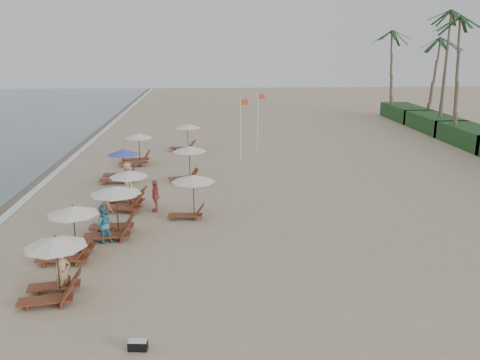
{
  "coord_description": "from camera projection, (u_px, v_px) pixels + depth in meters",
  "views": [
    {
      "loc": [
        -0.74,
        -18.84,
        8.65
      ],
      "look_at": [
        1.0,
        7.63,
        1.3
      ],
      "focal_mm": 37.33,
      "sensor_mm": 36.0,
      "label": 1
    }
  ],
  "objects": [
    {
      "name": "beachgoer_mid_b",
      "position": [
        107.0,
        207.0,
        24.55
      ],
      "size": [
        1.15,
        1.15,
        1.6
      ],
      "primitive_type": "imported",
      "rotation": [
        0.0,
        0.0,
        2.35
      ],
      "color": "#8A6346",
      "rests_on": "ground"
    },
    {
      "name": "beachgoer_mid_a",
      "position": [
        103.0,
        224.0,
        22.1
      ],
      "size": [
        1.02,
        0.9,
        1.74
      ],
      "primitive_type": "imported",
      "rotation": [
        0.0,
        0.0,
        3.47
      ],
      "color": "teal",
      "rests_on": "ground"
    },
    {
      "name": "lounger_station_4",
      "position": [
        119.0,
        167.0,
        31.89
      ],
      "size": [
        2.6,
        2.06,
        2.1
      ],
      "color": "brown",
      "rests_on": "ground"
    },
    {
      "name": "beachgoer_near",
      "position": [
        63.0,
        272.0,
        17.67
      ],
      "size": [
        0.67,
        0.61,
        1.55
      ],
      "primitive_type": "imported",
      "rotation": [
        0.0,
        0.0,
        0.55
      ],
      "color": "tan",
      "rests_on": "ground"
    },
    {
      "name": "flag_pole_near",
      "position": [
        241.0,
        126.0,
        36.72
      ],
      "size": [
        0.6,
        0.08,
        4.83
      ],
      "color": "silver",
      "rests_on": "ground"
    },
    {
      "name": "inland_station_0",
      "position": [
        191.0,
        190.0,
        25.06
      ],
      "size": [
        2.51,
        2.24,
        2.22
      ],
      "color": "brown",
      "rests_on": "ground"
    },
    {
      "name": "inland_station_2",
      "position": [
        185.0,
        135.0,
        40.74
      ],
      "size": [
        2.77,
        2.24,
        2.22
      ],
      "color": "brown",
      "rests_on": "ground"
    },
    {
      "name": "wet_sand_band",
      "position": [
        8.0,
        195.0,
        29.3
      ],
      "size": [
        3.2,
        140.0,
        0.01
      ],
      "primitive_type": "cube",
      "color": "#6B5E4C",
      "rests_on": "ground"
    },
    {
      "name": "lounger_station_5",
      "position": [
        136.0,
        150.0,
        36.25
      ],
      "size": [
        2.58,
        2.13,
        2.31
      ],
      "color": "brown",
      "rests_on": "ground"
    },
    {
      "name": "beachgoer_far_b",
      "position": [
        128.0,
        178.0,
        29.42
      ],
      "size": [
        0.76,
        1.01,
        1.85
      ],
      "primitive_type": "imported",
      "rotation": [
        0.0,
        0.0,
        1.36
      ],
      "color": "tan",
      "rests_on": "ground"
    },
    {
      "name": "duffel_bag",
      "position": [
        138.0,
        345.0,
        14.49
      ],
      "size": [
        0.58,
        0.33,
        0.31
      ],
      "color": "black",
      "rests_on": "ground"
    },
    {
      "name": "beachgoer_far_a",
      "position": [
        155.0,
        196.0,
        26.2
      ],
      "size": [
        0.46,
        1.02,
        1.71
      ],
      "primitive_type": "imported",
      "rotation": [
        0.0,
        0.0,
        4.76
      ],
      "color": "#C0504D",
      "rests_on": "ground"
    },
    {
      "name": "lounger_station_1",
      "position": [
        68.0,
        235.0,
        20.41
      ],
      "size": [
        2.58,
        2.1,
        2.27
      ],
      "color": "brown",
      "rests_on": "ground"
    },
    {
      "name": "lounger_station_0",
      "position": [
        52.0,
        268.0,
        17.11
      ],
      "size": [
        2.44,
        2.13,
        2.3
      ],
      "color": "brown",
      "rests_on": "ground"
    },
    {
      "name": "lounger_station_3",
      "position": [
        124.0,
        192.0,
        26.59
      ],
      "size": [
        2.71,
        2.45,
        2.12
      ],
      "color": "brown",
      "rests_on": "ground"
    },
    {
      "name": "foam_line",
      "position": [
        31.0,
        194.0,
        29.38
      ],
      "size": [
        0.5,
        140.0,
        0.02
      ],
      "primitive_type": "cube",
      "color": "white",
      "rests_on": "ground"
    },
    {
      "name": "ground",
      "position": [
        228.0,
        260.0,
        20.47
      ],
      "size": [
        160.0,
        160.0,
        0.0
      ],
      "primitive_type": "plane",
      "color": "tan",
      "rests_on": "ground"
    },
    {
      "name": "inland_station_1",
      "position": [
        187.0,
        158.0,
        31.99
      ],
      "size": [
        2.58,
        2.24,
        2.22
      ],
      "color": "brown",
      "rests_on": "ground"
    },
    {
      "name": "lounger_station_2",
      "position": [
        112.0,
        213.0,
        22.73
      ],
      "size": [
        2.7,
        2.31,
        2.39
      ],
      "color": "brown",
      "rests_on": "ground"
    },
    {
      "name": "flag_pole_far",
      "position": [
        258.0,
        119.0,
        40.12
      ],
      "size": [
        0.59,
        0.08,
        4.88
      ],
      "color": "silver",
      "rests_on": "ground"
    }
  ]
}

